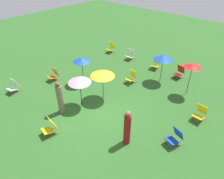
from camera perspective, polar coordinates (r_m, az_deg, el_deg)
ground_plane at (r=10.77m, az=-4.26°, el=-4.89°), size 40.00×40.00×0.00m
deckchair_0 at (r=9.52m, az=-16.89°, el=-10.07°), size 0.61×0.83×0.83m
deckchair_1 at (r=16.58m, az=-0.28°, el=11.56°), size 0.49×0.77×0.83m
deckchair_2 at (r=12.58m, az=5.48°, el=3.46°), size 0.53×0.79×0.83m
deckchair_3 at (r=12.95m, az=-25.77°, el=0.80°), size 0.58×0.82×0.83m
deckchair_4 at (r=13.27m, az=-16.01°, el=3.93°), size 0.48×0.76×0.83m
deckchair_5 at (r=10.65m, az=23.40°, el=-6.18°), size 0.52×0.79×0.83m
deckchair_6 at (r=9.10m, az=17.19°, el=-12.68°), size 0.69×0.87×0.83m
deckchair_7 at (r=15.47m, az=5.18°, el=9.68°), size 0.49×0.77×0.83m
deckchair_8 at (r=13.72m, az=18.28°, el=4.57°), size 0.56×0.81×0.83m
deckchair_9 at (r=14.41m, az=12.11°, el=7.07°), size 0.60×0.83×0.83m
umbrella_0 at (r=10.13m, az=-9.11°, el=2.67°), size 1.15×1.15×1.70m
umbrella_1 at (r=10.57m, az=-2.65°, el=4.60°), size 1.27×1.27×1.72m
umbrella_2 at (r=12.47m, az=14.19°, el=8.75°), size 1.17×1.17×1.77m
umbrella_3 at (r=11.59m, az=21.70°, el=6.28°), size 0.93×0.93×1.92m
umbrella_4 at (r=12.06m, az=-8.52°, el=8.30°), size 1.03×1.03×1.71m
person_0 at (r=10.25m, az=-14.31°, el=-2.41°), size 0.42×0.42×1.78m
person_1 at (r=8.46m, az=4.27°, el=-10.77°), size 0.36×0.36×1.72m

